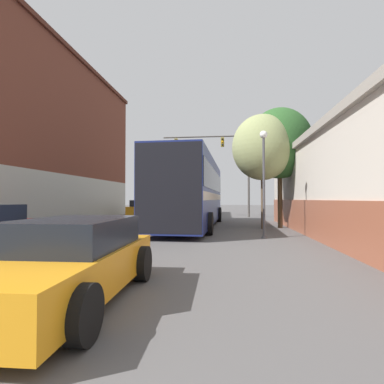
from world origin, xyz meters
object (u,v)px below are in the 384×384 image
(traffic_signal_gantry, at_px, (224,157))
(street_lamp, at_px, (264,176))
(parked_car_left_near, at_px, (142,209))
(street_tree_far, at_px, (280,144))
(hatchback_foreground, at_px, (70,261))
(street_tree_near, at_px, (262,147))
(bus, at_px, (192,190))

(traffic_signal_gantry, height_order, street_lamp, traffic_signal_gantry)
(parked_car_left_near, xyz_separation_m, street_tree_far, (10.75, -10.31, 3.93))
(hatchback_foreground, xyz_separation_m, street_lamp, (3.88, 7.93, 1.87))
(hatchback_foreground, bearing_deg, street_tree_far, -24.80)
(parked_car_left_near, xyz_separation_m, street_tree_near, (9.73, -10.95, 3.63))
(traffic_signal_gantry, height_order, street_tree_far, traffic_signal_gantry)
(bus, height_order, hatchback_foreground, bus)
(parked_car_left_near, height_order, street_tree_far, street_tree_far)
(parked_car_left_near, height_order, traffic_signal_gantry, traffic_signal_gantry)
(parked_car_left_near, xyz_separation_m, street_lamp, (9.35, -14.80, 1.80))
(parked_car_left_near, distance_m, street_tree_far, 15.40)
(traffic_signal_gantry, xyz_separation_m, street_tree_far, (3.11, -9.61, -0.68))
(hatchback_foreground, height_order, parked_car_left_near, parked_car_left_near)
(hatchback_foreground, bearing_deg, parked_car_left_near, 11.77)
(street_lamp, xyz_separation_m, street_tree_near, (0.38, 3.85, 1.83))
(hatchback_foreground, relative_size, street_tree_near, 0.68)
(hatchback_foreground, distance_m, traffic_signal_gantry, 22.62)
(bus, relative_size, street_tree_near, 2.05)
(street_lamp, distance_m, street_tree_far, 5.16)
(traffic_signal_gantry, bearing_deg, bus, -100.36)
(hatchback_foreground, xyz_separation_m, street_tree_near, (4.26, 11.77, 3.71))
(parked_car_left_near, distance_m, street_tree_near, 15.09)
(hatchback_foreground, distance_m, street_tree_near, 13.06)
(parked_car_left_near, distance_m, street_lamp, 17.59)
(street_lamp, relative_size, street_tree_far, 0.66)
(street_tree_far, bearing_deg, hatchback_foreground, -113.04)
(street_tree_near, bearing_deg, traffic_signal_gantry, 101.53)
(street_tree_near, bearing_deg, hatchback_foreground, -109.91)
(street_tree_near, xyz_separation_m, street_tree_far, (1.02, 0.64, 0.30))
(parked_car_left_near, relative_size, street_tree_far, 0.60)
(traffic_signal_gantry, relative_size, street_tree_far, 1.16)
(parked_car_left_near, bearing_deg, street_lamp, -142.95)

